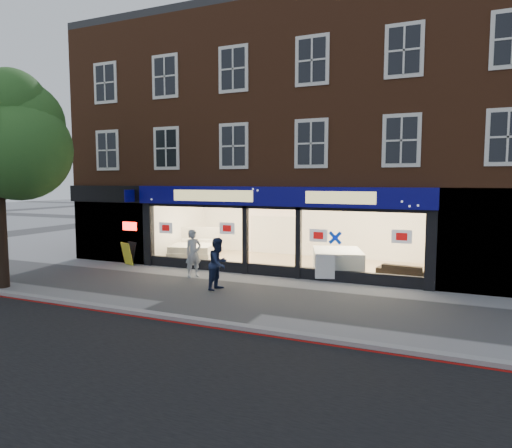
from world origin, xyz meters
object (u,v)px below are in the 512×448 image
Objects in this scene: a_board at (129,253)px; pedestrian_grey at (193,253)px; display_bed at (194,250)px; mattress_stack at (337,261)px; pedestrian_blue at (219,264)px; sofa at (404,271)px.

a_board is 0.55× the size of pedestrian_grey.
mattress_stack is at bearing -22.66° from display_bed.
pedestrian_blue is at bearing -2.88° from a_board.
pedestrian_blue reaches higher than sofa.
mattress_stack is 8.63m from a_board.
sofa is at bearing -21.64° from display_bed.
pedestrian_grey reaches higher than pedestrian_blue.
pedestrian_blue reaches higher than a_board.
display_bed is 2.79× the size of a_board.
mattress_stack is at bearing 7.00° from sofa.
display_bed is at bearing 44.89° from pedestrian_blue.
display_bed reaches higher than mattress_stack.
display_bed reaches higher than sofa.
sofa is 10.96m from a_board.
a_board is (-10.88, -1.30, 0.12)m from sofa.
a_board is at bearing 104.07° from pedestrian_grey.
pedestrian_grey reaches higher than a_board.
pedestrian_grey is 1.03× the size of pedestrian_blue.
sofa is 6.49m from pedestrian_blue.
display_bed is 1.03× the size of mattress_stack.
pedestrian_blue is at bearing -67.58° from display_bed.
sofa is 1.06× the size of pedestrian_blue.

